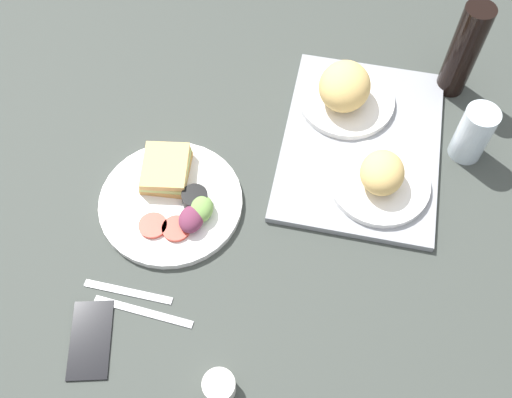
# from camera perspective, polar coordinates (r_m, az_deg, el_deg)

# --- Properties ---
(ground_plane) EXTENTS (1.90, 1.50, 0.03)m
(ground_plane) POSITION_cam_1_polar(r_m,az_deg,el_deg) (1.21, -1.15, -0.25)
(ground_plane) COLOR #383D38
(serving_tray) EXTENTS (0.46, 0.34, 0.02)m
(serving_tray) POSITION_cam_1_polar(r_m,az_deg,el_deg) (1.29, 10.12, 5.31)
(serving_tray) COLOR gray
(serving_tray) RESTS_ON ground_plane
(bread_plate_near) EXTENTS (0.21, 0.21, 0.10)m
(bread_plate_near) POSITION_cam_1_polar(r_m,az_deg,el_deg) (1.31, 8.62, 10.31)
(bread_plate_near) COLOR white
(bread_plate_near) RESTS_ON serving_tray
(bread_plate_far) EXTENTS (0.20, 0.20, 0.08)m
(bread_plate_far) POSITION_cam_1_polar(r_m,az_deg,el_deg) (1.20, 11.98, 2.04)
(bread_plate_far) COLOR white
(bread_plate_far) RESTS_ON serving_tray
(plate_with_salad) EXTENTS (0.29, 0.29, 0.05)m
(plate_with_salad) POSITION_cam_1_polar(r_m,az_deg,el_deg) (1.19, -8.00, 0.12)
(plate_with_salad) COLOR white
(plate_with_salad) RESTS_ON ground_plane
(drinking_glass) EXTENTS (0.07, 0.07, 0.13)m
(drinking_glass) POSITION_cam_1_polar(r_m,az_deg,el_deg) (1.29, 20.30, 5.97)
(drinking_glass) COLOR silver
(drinking_glass) RESTS_ON ground_plane
(soda_bottle) EXTENTS (0.06, 0.06, 0.23)m
(soda_bottle) POSITION_cam_1_polar(r_m,az_deg,el_deg) (1.37, 19.48, 13.37)
(soda_bottle) COLOR black
(soda_bottle) RESTS_ON ground_plane
(espresso_cup) EXTENTS (0.06, 0.06, 0.04)m
(espresso_cup) POSITION_cam_1_polar(r_m,az_deg,el_deg) (1.04, -3.60, -17.66)
(espresso_cup) COLOR silver
(espresso_cup) RESTS_ON ground_plane
(fork) EXTENTS (0.02, 0.17, 0.01)m
(fork) POSITION_cam_1_polar(r_m,az_deg,el_deg) (1.13, -12.27, -8.76)
(fork) COLOR #B7B7BC
(fork) RESTS_ON ground_plane
(knife) EXTENTS (0.02, 0.19, 0.01)m
(knife) POSITION_cam_1_polar(r_m,az_deg,el_deg) (1.11, -10.86, -10.64)
(knife) COLOR #B7B7BC
(knife) RESTS_ON ground_plane
(cell_phone) EXTENTS (0.16, 0.11, 0.01)m
(cell_phone) POSITION_cam_1_polar(r_m,az_deg,el_deg) (1.12, -15.73, -12.93)
(cell_phone) COLOR black
(cell_phone) RESTS_ON ground_plane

